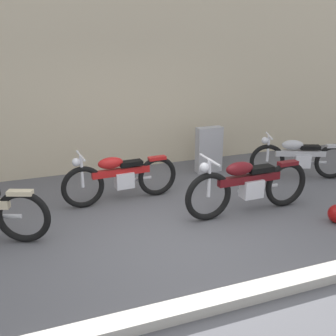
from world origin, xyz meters
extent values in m
plane|color=#56565B|center=(0.00, 0.00, 0.00)|extent=(40.00, 40.00, 0.00)
cube|color=beige|center=(0.00, 3.51, 1.74)|extent=(18.00, 0.30, 3.48)
cube|color=#B7B2A8|center=(0.00, -1.36, 0.06)|extent=(18.00, 0.24, 0.12)
cube|color=#9E9EA3|center=(1.62, 2.53, 0.46)|extent=(0.53, 0.20, 0.92)
torus|color=black|center=(-1.99, 0.75, 0.37)|extent=(0.72, 0.36, 0.74)
cube|color=beige|center=(-1.99, 0.75, 0.71)|extent=(0.35, 0.23, 0.06)
torus|color=black|center=(0.61, 0.50, 0.38)|extent=(0.76, 0.11, 0.76)
torus|color=black|center=(2.01, 0.52, 0.38)|extent=(0.76, 0.11, 0.76)
cube|color=silver|center=(1.36, 0.51, 0.40)|extent=(0.34, 0.21, 0.29)
cube|color=#590F14|center=(1.31, 0.51, 0.57)|extent=(1.07, 0.12, 0.12)
ellipsoid|color=#590F14|center=(1.12, 0.51, 0.75)|extent=(0.46, 0.22, 0.21)
cube|color=black|center=(1.49, 0.51, 0.70)|extent=(0.42, 0.19, 0.08)
cube|color=#590F14|center=(2.01, 0.52, 0.73)|extent=(0.33, 0.13, 0.06)
cylinder|color=silver|center=(0.61, 0.50, 0.66)|extent=(0.06, 0.06, 0.57)
cylinder|color=silver|center=(0.61, 0.50, 0.95)|extent=(0.05, 0.60, 0.04)
sphere|color=silver|center=(0.52, 0.49, 0.84)|extent=(0.15, 0.15, 0.15)
cylinder|color=silver|center=(1.56, 0.64, 0.33)|extent=(0.73, 0.08, 0.06)
torus|color=black|center=(2.51, 1.78, 0.34)|extent=(0.66, 0.34, 0.68)
torus|color=black|center=(3.66, 1.30, 0.34)|extent=(0.66, 0.34, 0.68)
cube|color=silver|center=(3.13, 1.52, 0.36)|extent=(0.34, 0.28, 0.26)
cube|color=#ADADB2|center=(3.08, 1.54, 0.50)|extent=(0.91, 0.45, 0.11)
ellipsoid|color=#ADADB2|center=(2.93, 1.61, 0.67)|extent=(0.45, 0.33, 0.19)
cube|color=black|center=(3.24, 1.48, 0.62)|extent=(0.41, 0.30, 0.07)
cube|color=#ADADB2|center=(3.66, 1.30, 0.65)|extent=(0.32, 0.22, 0.06)
cylinder|color=silver|center=(2.51, 1.78, 0.59)|extent=(0.05, 0.05, 0.51)
cylinder|color=silver|center=(2.51, 1.78, 0.85)|extent=(0.24, 0.51, 0.03)
sphere|color=silver|center=(2.44, 1.81, 0.75)|extent=(0.13, 0.13, 0.13)
cylinder|color=silver|center=(3.34, 1.56, 0.29)|extent=(0.62, 0.30, 0.06)
torus|color=black|center=(-1.07, 1.62, 0.35)|extent=(0.70, 0.13, 0.70)
torus|color=black|center=(0.22, 1.69, 0.35)|extent=(0.70, 0.13, 0.70)
cube|color=silver|center=(-0.38, 1.66, 0.37)|extent=(0.32, 0.21, 0.27)
cube|color=#B21919|center=(-0.43, 1.65, 0.52)|extent=(0.98, 0.15, 0.11)
ellipsoid|color=#B21919|center=(-0.60, 1.64, 0.69)|extent=(0.43, 0.22, 0.19)
cube|color=black|center=(-0.25, 1.67, 0.64)|extent=(0.39, 0.19, 0.08)
cube|color=#B21919|center=(0.22, 1.69, 0.67)|extent=(0.31, 0.13, 0.06)
cylinder|color=silver|center=(-1.07, 1.62, 0.61)|extent=(0.05, 0.05, 0.53)
cylinder|color=silver|center=(-1.07, 1.62, 0.87)|extent=(0.07, 0.55, 0.03)
sphere|color=silver|center=(-1.15, 1.61, 0.78)|extent=(0.13, 0.13, 0.13)
cylinder|color=silver|center=(-0.19, 1.78, 0.30)|extent=(0.67, 0.10, 0.06)
camera|label=1|loc=(-1.86, -4.36, 2.64)|focal=42.09mm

